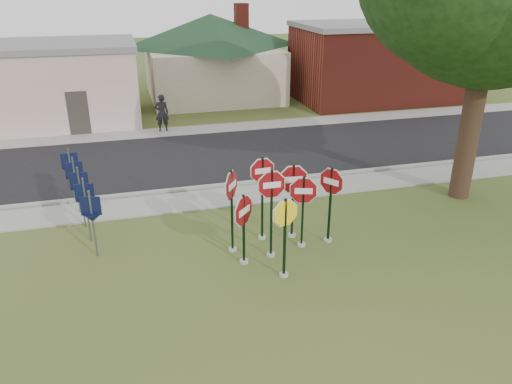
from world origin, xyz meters
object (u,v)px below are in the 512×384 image
object	(u,v)px
stop_sign_center	(271,201)
pedestrian	(162,113)
stop_sign_left	(244,220)
stop_sign_yellow	(285,229)

from	to	relation	value
stop_sign_center	pedestrian	bearing A→B (deg)	97.40
stop_sign_center	pedestrian	size ratio (longest dim) A/B	1.44
stop_sign_left	stop_sign_center	bearing A→B (deg)	10.81
stop_sign_center	stop_sign_yellow	bearing A→B (deg)	-88.32
stop_sign_left	pedestrian	distance (m)	13.48
stop_sign_center	stop_sign_left	distance (m)	0.92
stop_sign_yellow	pedestrian	xyz separation A→B (m)	(-1.76, 14.37, -0.40)
stop_sign_center	pedestrian	xyz separation A→B (m)	(-1.73, 13.29, -0.70)
stop_sign_center	stop_sign_left	size ratio (longest dim) A/B	1.25
stop_sign_center	pedestrian	distance (m)	13.42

